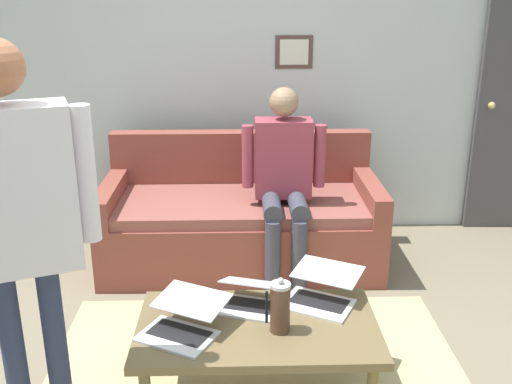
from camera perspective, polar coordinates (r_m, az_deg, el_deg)
name	(u,v)px	position (r m, az deg, el deg)	size (l,w,h in m)	color
back_wall	(252,61)	(4.64, -0.41, 12.50)	(7.04, 0.11, 2.70)	silver
couch	(241,221)	(4.24, -1.41, -2.78)	(1.91, 0.88, 0.88)	brown
coffee_table	(258,332)	(2.82, 0.15, -13.32)	(1.11, 0.64, 0.42)	brown
laptop_left	(249,299)	(2.92, -0.65, -10.23)	(0.36, 0.34, 0.14)	silver
laptop_center	(321,292)	(2.97, 6.31, -9.58)	(0.45, 0.47, 0.14)	silver
laptop_right	(182,323)	(2.74, -7.10, -12.41)	(0.45, 0.46, 0.14)	silver
french_press	(280,307)	(2.69, 2.33, -10.99)	(0.11, 0.09, 0.27)	#4C3323
person_standing	(15,211)	(2.34, -22.12, -1.74)	(0.59, 0.33, 1.73)	#29304B
person_seated	(284,173)	(3.89, 2.70, 1.79)	(0.55, 0.51, 1.28)	#393946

